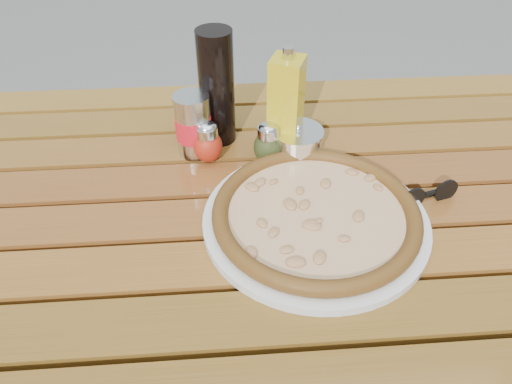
{
  "coord_description": "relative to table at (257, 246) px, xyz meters",
  "views": [
    {
      "loc": [
        -0.05,
        -0.6,
        1.31
      ],
      "look_at": [
        0.0,
        0.02,
        0.78
      ],
      "focal_mm": 35.0,
      "sensor_mm": 36.0,
      "label": 1
    }
  ],
  "objects": [
    {
      "name": "sunglasses",
      "position": [
        0.29,
        0.01,
        0.09
      ],
      "size": [
        0.11,
        0.05,
        0.04
      ],
      "rotation": [
        0.0,
        0.0,
        0.26
      ],
      "color": "black",
      "rests_on": "table"
    },
    {
      "name": "table",
      "position": [
        0.0,
        0.0,
        0.0
      ],
      "size": [
        1.4,
        0.9,
        0.75
      ],
      "color": "#341C0B",
      "rests_on": "ground"
    },
    {
      "name": "pizza",
      "position": [
        0.09,
        -0.03,
        0.1
      ],
      "size": [
        0.36,
        0.36,
        0.03
      ],
      "rotation": [
        0.0,
        0.0,
        -0.1
      ],
      "color": "#FAE1B3",
      "rests_on": "plate"
    },
    {
      "name": "oregano_shaker",
      "position": [
        0.03,
        0.15,
        0.11
      ],
      "size": [
        0.07,
        0.07,
        0.08
      ],
      "rotation": [
        0.0,
        0.0,
        0.34
      ],
      "color": "#3A451B",
      "rests_on": "table"
    },
    {
      "name": "parmesan_tin",
      "position": [
        0.09,
        0.15,
        0.11
      ],
      "size": [
        0.11,
        0.11,
        0.07
      ],
      "rotation": [
        0.0,
        0.0,
        0.2
      ],
      "color": "white",
      "rests_on": "table"
    },
    {
      "name": "plate",
      "position": [
        0.09,
        -0.03,
        0.08
      ],
      "size": [
        0.44,
        0.44,
        0.01
      ],
      "primitive_type": "cylinder",
      "rotation": [
        0.0,
        0.0,
        -0.24
      ],
      "color": "silver",
      "rests_on": "table"
    },
    {
      "name": "pepper_shaker",
      "position": [
        -0.08,
        0.16,
        0.11
      ],
      "size": [
        0.06,
        0.06,
        0.08
      ],
      "rotation": [
        0.0,
        0.0,
        0.06
      ],
      "color": "red",
      "rests_on": "table"
    },
    {
      "name": "soda_can",
      "position": [
        -0.1,
        0.19,
        0.13
      ],
      "size": [
        0.08,
        0.08,
        0.12
      ],
      "rotation": [
        0.0,
        0.0,
        -0.32
      ],
      "color": "silver",
      "rests_on": "table"
    },
    {
      "name": "dark_bottle",
      "position": [
        -0.06,
        0.23,
        0.19
      ],
      "size": [
        0.08,
        0.08,
        0.22
      ],
      "primitive_type": "cylinder",
      "rotation": [
        0.0,
        0.0,
        0.21
      ],
      "color": "black",
      "rests_on": "table"
    },
    {
      "name": "olive_oil_cruet",
      "position": [
        0.07,
        0.17,
        0.17
      ],
      "size": [
        0.07,
        0.07,
        0.21
      ],
      "rotation": [
        0.0,
        0.0,
        -0.4
      ],
      "color": "gold",
      "rests_on": "table"
    }
  ]
}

